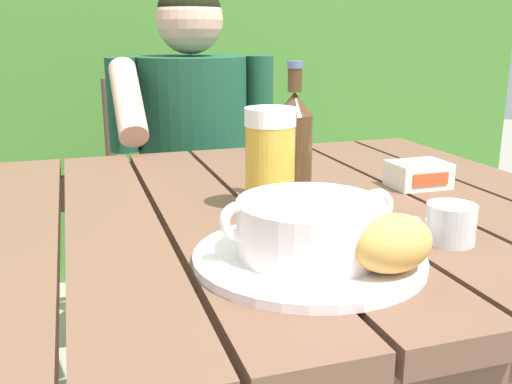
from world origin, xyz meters
The scene contains 11 objects.
dining_table centered at (0.00, 0.00, 0.68)m, with size 1.34×0.98×0.77m.
chair_near_diner centered at (0.14, 0.93, 0.46)m, with size 0.48×0.41×0.91m.
person_eating centered at (0.14, 0.73, 0.71)m, with size 0.48×0.47×1.20m.
serving_plate centered at (0.08, -0.26, 0.78)m, with size 0.30×0.30×0.01m.
soup_bowl centered at (0.08, -0.26, 0.82)m, with size 0.24×0.19×0.08m.
bread_roll centered at (0.15, -0.34, 0.82)m, with size 0.13×0.11×0.07m.
beer_glass centered at (0.11, -0.03, 0.86)m, with size 0.08×0.08×0.17m.
beer_bottle centered at (0.16, 0.01, 0.87)m, with size 0.06×0.06×0.24m.
water_glass_small centered at (0.29, -0.26, 0.80)m, with size 0.07×0.07×0.06m.
butter_tub centered at (0.42, 0.02, 0.79)m, with size 0.11×0.08×0.05m.
table_knife centered at (0.22, -0.15, 0.78)m, with size 0.14×0.03×0.01m.
Camera 1 is at (-0.20, -0.91, 1.06)m, focal length 40.80 mm.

